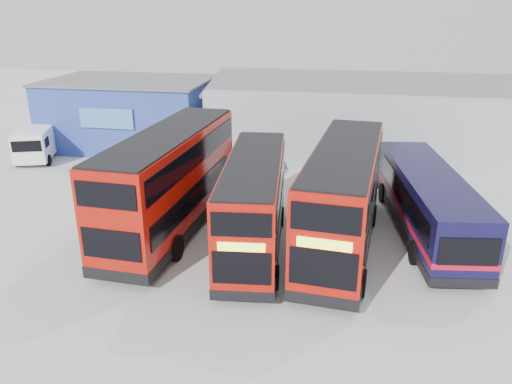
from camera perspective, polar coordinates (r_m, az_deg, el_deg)
name	(u,v)px	position (r m, az deg, el deg)	size (l,w,h in m)	color
ground_plane	(274,274)	(21.06, 2.12, -9.34)	(120.00, 120.00, 0.00)	#A5A59F
office_block	(131,112)	(40.45, -14.07, 8.81)	(12.30, 8.32, 5.12)	navy
maintenance_shed	(422,118)	(39.24, 18.42, 8.05)	(30.50, 12.00, 5.89)	#9499A1
double_decker_left	(171,182)	(24.37, -9.69, 1.08)	(3.51, 11.87, 4.96)	#A21109
double_decker_centre	(254,205)	(22.29, -0.25, -1.52)	(3.38, 10.18, 4.23)	#A21109
double_decker_right	(342,200)	(22.55, 9.85, -0.86)	(3.73, 11.43, 4.75)	#A21109
single_decker_blue	(427,204)	(25.34, 18.92, -1.28)	(4.09, 11.60, 3.08)	black
panel_van	(38,141)	(39.13, -23.70, 5.35)	(3.73, 5.72, 2.34)	white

